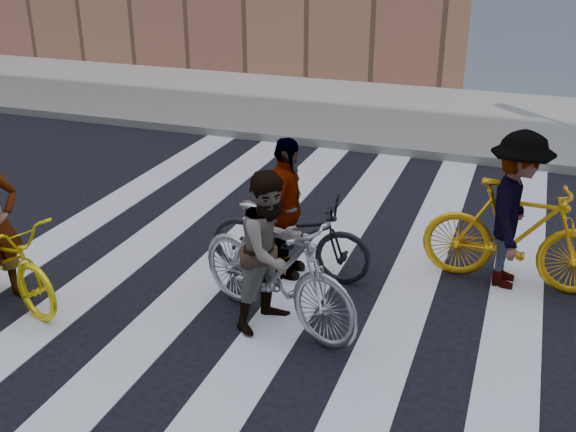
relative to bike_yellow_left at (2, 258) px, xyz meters
The scene contains 10 objects.
ground 3.64m from the bike_yellow_left, 19.50° to the left, with size 100.00×100.00×0.00m, color black.
sidewalk_far 9.35m from the bike_yellow_left, 68.68° to the left, with size 100.00×5.00×0.15m, color gray.
zebra_crosswalk 3.64m from the bike_yellow_left, 19.50° to the left, with size 8.25×10.00×0.01m.
bike_yellow_left is the anchor object (origin of this frame).
bike_silver_mid 2.88m from the bike_yellow_left, 10.94° to the left, with size 0.57×2.00×1.20m, color #989CA1.
bike_yellow_right 5.42m from the bike_yellow_left, 23.64° to the left, with size 0.56×1.99×1.19m, color #F6AB0D.
bike_dark_rear 3.03m from the bike_yellow_left, 30.61° to the left, with size 0.64×1.85×0.97m, color black.
rider_mid 2.84m from the bike_yellow_left, 11.13° to the left, with size 0.77×0.60×1.59m, color slate.
rider_right 5.39m from the bike_yellow_left, 23.86° to the left, with size 1.12×0.65×1.74m, color slate.
rider_rear 3.00m from the bike_yellow_left, 31.10° to the left, with size 0.94×0.39×1.61m, color slate.
Camera 1 is at (1.51, -6.02, 3.64)m, focal length 42.00 mm.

